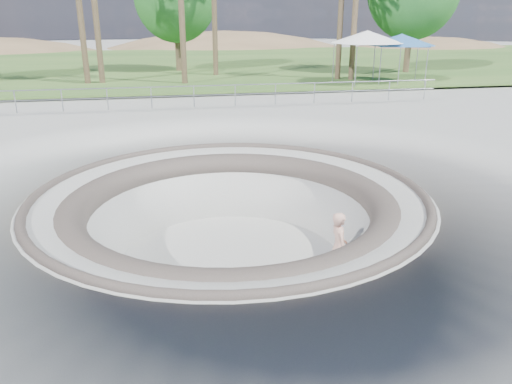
% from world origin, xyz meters
% --- Properties ---
extents(ground, '(180.00, 180.00, 0.00)m').
position_xyz_m(ground, '(0.00, 0.00, 0.00)').
color(ground, '#A5A5A0').
rests_on(ground, ground).
extents(skate_bowl, '(14.00, 14.00, 4.10)m').
position_xyz_m(skate_bowl, '(0.00, 0.00, -1.83)').
color(skate_bowl, '#A5A5A0').
rests_on(skate_bowl, ground).
extents(grass_strip, '(180.00, 36.00, 0.12)m').
position_xyz_m(grass_strip, '(0.00, 34.00, 0.22)').
color(grass_strip, '#2F5522').
rests_on(grass_strip, ground).
extents(distant_hills, '(103.20, 45.00, 28.60)m').
position_xyz_m(distant_hills, '(3.78, 57.17, -7.02)').
color(distant_hills, brown).
rests_on(distant_hills, ground).
extents(safety_railing, '(25.00, 0.06, 1.03)m').
position_xyz_m(safety_railing, '(0.00, 12.00, 0.69)').
color(safety_railing, gray).
rests_on(safety_railing, ground).
extents(skateboard, '(0.88, 0.27, 0.09)m').
position_xyz_m(skateboard, '(2.38, -1.78, -1.83)').
color(skateboard, brown).
rests_on(skateboard, ground).
extents(skater, '(0.43, 0.66, 1.80)m').
position_xyz_m(skater, '(2.38, -1.78, -0.91)').
color(skater, tan).
rests_on(skater, skateboard).
extents(canopy_white, '(6.23, 6.23, 3.17)m').
position_xyz_m(canopy_white, '(11.16, 18.00, 3.06)').
color(canopy_white, gray).
rests_on(canopy_white, ground).
extents(canopy_blue, '(5.62, 5.62, 2.95)m').
position_xyz_m(canopy_blue, '(13.42, 18.00, 2.87)').
color(canopy_blue, gray).
rests_on(canopy_blue, ground).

